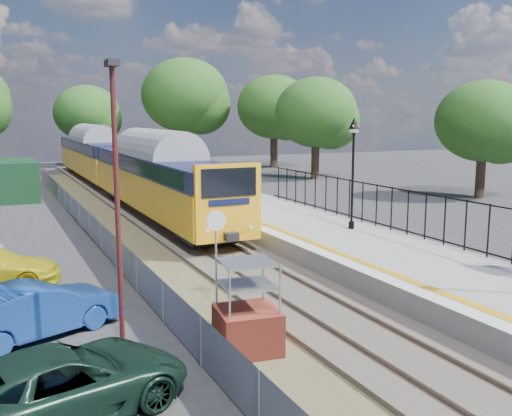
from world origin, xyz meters
TOP-DOWN VIEW (x-y plane):
  - ground at (0.00, 0.00)m, footprint 120.00×120.00m
  - track_bed at (-0.47, 9.67)m, footprint 5.90×80.00m
  - platform at (4.20, 8.00)m, footprint 5.00×70.00m
  - platform_edge at (2.14, 8.00)m, footprint 0.90×70.00m
  - victorian_lamp_north at (5.30, 6.00)m, footprint 0.44×0.44m
  - palisade_fence at (6.55, 2.24)m, footprint 0.12×26.00m
  - wire_fence at (-4.20, 12.00)m, footprint 0.06×52.00m
  - tree_line at (1.40, 42.00)m, footprint 56.80×43.80m
  - train at (0.00, 26.95)m, footprint 2.82×40.83m
  - brick_plinth at (-2.95, -1.75)m, footprint 1.56×1.56m
  - speed_sign at (-2.50, 1.39)m, footprint 0.59×0.10m
  - carpark_lamp at (-5.62, -0.54)m, footprint 0.25×0.50m
  - car_green at (-7.27, -3.00)m, footprint 5.30×3.58m
  - car_blue at (-7.33, 1.46)m, footprint 4.48×2.97m

SIDE VIEW (x-z plane):
  - ground at x=0.00m, z-range 0.00..0.00m
  - track_bed at x=-0.47m, z-range -0.05..0.24m
  - platform at x=4.20m, z-range 0.00..0.90m
  - wire_fence at x=-4.20m, z-range 0.00..1.20m
  - car_green at x=-7.27m, z-range 0.00..1.35m
  - car_blue at x=-7.33m, z-range 0.00..1.40m
  - platform_edge at x=2.14m, z-range 0.90..0.91m
  - brick_plinth at x=-2.95m, z-range -0.05..2.21m
  - palisade_fence at x=6.55m, z-range 0.84..2.84m
  - speed_sign at x=-2.50m, z-range 0.54..3.45m
  - train at x=0.00m, z-range 0.59..4.09m
  - carpark_lamp at x=-5.62m, z-range 0.49..7.23m
  - victorian_lamp_north at x=5.30m, z-range 2.00..6.60m
  - tree_line at x=1.40m, z-range 0.67..12.55m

